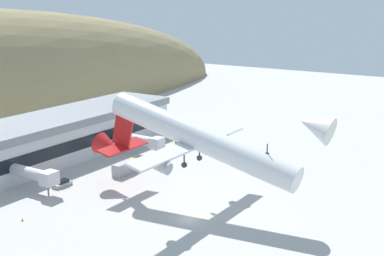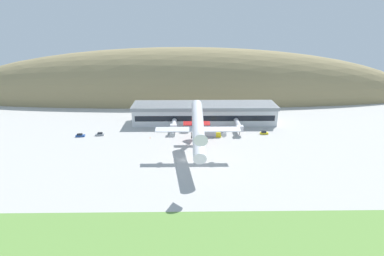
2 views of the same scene
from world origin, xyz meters
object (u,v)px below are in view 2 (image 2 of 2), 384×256
at_px(jetway_0, 174,125).
at_px(fuel_truck, 213,134).
at_px(service_car_1, 264,133).
at_px(service_car_2, 184,132).
at_px(terminal_building, 204,112).
at_px(traffic_cone_0, 150,138).
at_px(cargo_airplane, 198,128).
at_px(service_car_0, 100,134).
at_px(service_car_3, 80,135).
at_px(jetway_1, 238,125).

xyz_separation_m(jetway_0, fuel_truck, (20.32, -8.06, -2.55)).
xyz_separation_m(service_car_1, service_car_2, (-42.34, 2.69, -0.02)).
height_order(terminal_building, jetway_0, terminal_building).
bearing_deg(traffic_cone_0, service_car_1, 4.70).
bearing_deg(cargo_airplane, jetway_0, 109.75).
height_order(service_car_0, service_car_3, service_car_0).
bearing_deg(terminal_building, fuel_truck, -82.43).
bearing_deg(service_car_0, service_car_2, 4.39).
xyz_separation_m(terminal_building, service_car_0, (-55.90, -20.94, -5.65)).
bearing_deg(service_car_2, jetway_0, 160.95).
relative_size(jetway_1, fuel_truck, 1.76).
relative_size(service_car_3, traffic_cone_0, 8.09).
bearing_deg(service_car_0, jetway_0, 7.83).
xyz_separation_m(cargo_airplane, service_car_1, (36.07, 28.39, -13.25)).
distance_m(jetway_0, traffic_cone_0, 15.70).
bearing_deg(jetway_1, service_car_3, -176.16).
bearing_deg(service_car_1, jetway_1, 165.91).
distance_m(jetway_0, cargo_airplane, 36.45).
distance_m(cargo_airplane, service_car_1, 47.78).
relative_size(jetway_1, traffic_cone_0, 25.89).
bearing_deg(terminal_building, jetway_0, -137.72).
height_order(terminal_building, service_car_0, terminal_building).
relative_size(service_car_1, service_car_2, 0.93).
xyz_separation_m(terminal_building, service_car_1, (30.75, -20.23, -5.64)).
distance_m(jetway_1, traffic_cone_0, 47.41).
bearing_deg(jetway_1, jetway_0, 177.88).
bearing_deg(service_car_0, terminal_building, 20.54).
distance_m(service_car_0, fuel_truck, 59.11).
relative_size(cargo_airplane, service_car_3, 11.30).
height_order(jetway_0, traffic_cone_0, jetway_0).
bearing_deg(service_car_2, traffic_cone_0, -156.51).
distance_m(cargo_airplane, fuel_truck, 29.15).
relative_size(fuel_truck, traffic_cone_0, 14.70).
xyz_separation_m(jetway_0, jetway_1, (34.63, -1.28, 0.00)).
bearing_deg(service_car_0, jetway_1, 3.16).
height_order(service_car_0, fuel_truck, fuel_truck).
bearing_deg(jetway_1, service_car_1, -14.09).
xyz_separation_m(jetway_0, traffic_cone_0, (-11.91, -9.53, -3.71)).
xyz_separation_m(terminal_building, fuel_truck, (3.15, -23.67, -4.87)).
height_order(terminal_building, traffic_cone_0, terminal_building).
bearing_deg(terminal_building, jetway_1, -44.06).
bearing_deg(traffic_cone_0, service_car_2, 23.49).
height_order(jetway_1, service_car_2, jetway_1).
distance_m(cargo_airplane, service_car_3, 67.06).
bearing_deg(service_car_1, service_car_2, 176.36).
distance_m(jetway_0, service_car_0, 39.23).
relative_size(service_car_3, fuel_truck, 0.55).
bearing_deg(service_car_0, traffic_cone_0, -8.92).
relative_size(jetway_1, service_car_1, 3.57).
height_order(jetway_0, cargo_airplane, cargo_airplane).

